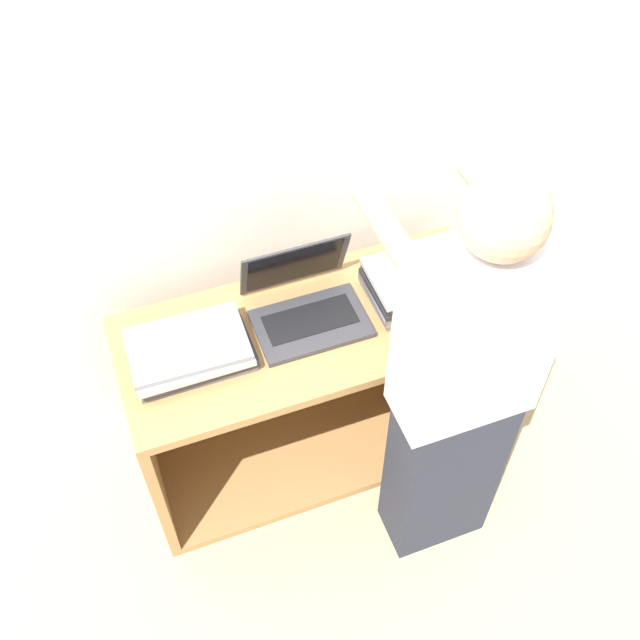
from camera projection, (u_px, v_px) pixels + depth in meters
name	position (u px, v px, depth m)	size (l,w,h in m)	color
ground_plane	(338.00, 501.00, 2.87)	(12.00, 12.00, 0.00)	tan
wall_back	(268.00, 144.00, 2.35)	(8.00, 0.05, 2.40)	silver
cart	(306.00, 375.00, 2.80)	(1.29, 0.55, 0.74)	#A87A47
laptop_open	(306.00, 304.00, 2.47)	(0.37, 0.32, 0.25)	#333338
laptop_stack_left	(191.00, 351.00, 2.35)	(0.39, 0.26, 0.08)	slate
laptop_stack_right	(423.00, 282.00, 2.52)	(0.39, 0.26, 0.12)	slate
person	(459.00, 394.00, 2.20)	(0.40, 0.53, 1.62)	#2D3342
inventory_tag	(432.00, 281.00, 2.43)	(0.06, 0.02, 0.01)	red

